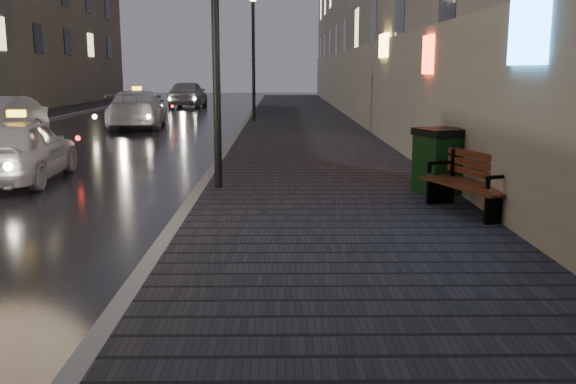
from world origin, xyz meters
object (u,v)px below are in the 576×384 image
lamp_far (253,41)px  lamp_near (215,0)px  trash_bin (440,161)px  taxi_mid (138,109)px  bench (473,183)px  taxi_near (19,150)px  car_far (188,94)px

lamp_far → lamp_near: bearing=-90.0°
trash_bin → taxi_mid: taxi_mid is taller
bench → trash_bin: size_ratio=1.63×
lamp_near → lamp_far: same height
lamp_near → lamp_far: size_ratio=1.00×
taxi_near → car_far: 26.83m
car_far → taxi_near: bearing=91.8°
lamp_far → bench: (4.07, -18.16, -2.89)m
lamp_near → car_far: 28.81m
lamp_far → taxi_near: (-4.24, -14.51, -2.82)m
lamp_near → taxi_near: (-4.24, 1.49, -2.82)m
trash_bin → taxi_mid: size_ratio=0.22×
lamp_near → trash_bin: bearing=-9.0°
taxi_mid → car_far: (0.03, 14.03, 0.07)m
taxi_near → taxi_mid: bearing=-91.8°
lamp_far → bench: bearing=-77.4°
lamp_near → taxi_mid: lamp_near is taller
trash_bin → car_far: size_ratio=0.24×
lamp_far → taxi_mid: (-4.61, -1.71, -2.74)m
bench → car_far: bearing=85.9°
lamp_far → taxi_mid: 5.63m
bench → car_far: size_ratio=0.39×
lamp_near → trash_bin: size_ratio=4.62×
taxi_mid → bench: bearing=111.6°
taxi_mid → lamp_far: bearing=-165.9°
lamp_near → car_far: bearing=99.2°
lamp_near → bench: size_ratio=2.83×
lamp_near → trash_bin: (3.94, -0.62, -2.76)m
lamp_near → lamp_far: 16.00m
bench → taxi_mid: size_ratio=0.36×
bench → taxi_near: size_ratio=0.47×
bench → taxi_mid: (-8.68, 16.45, 0.14)m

